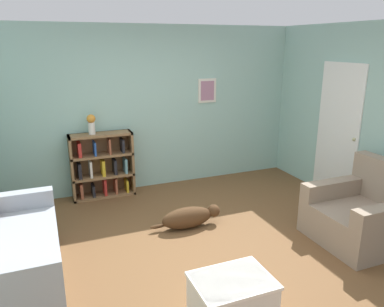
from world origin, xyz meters
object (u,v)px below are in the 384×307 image
(couch, at_px, (8,256))
(recliner_chair, at_px, (364,215))
(vase, at_px, (91,123))
(coffee_table, at_px, (232,297))
(dog, at_px, (189,217))
(bookshelf, at_px, (102,166))

(couch, relative_size, recliner_chair, 1.75)
(recliner_chair, bearing_deg, couch, 171.00)
(couch, xyz_separation_m, recliner_chair, (3.92, -0.62, 0.00))
(recliner_chair, bearing_deg, vase, 137.57)
(recliner_chair, height_order, coffee_table, recliner_chair)
(recliner_chair, bearing_deg, coffee_table, -163.67)
(dog, distance_m, vase, 2.05)
(couch, distance_m, dog, 2.14)
(couch, bearing_deg, bookshelf, 58.01)
(couch, height_order, bookshelf, bookshelf)
(couch, distance_m, coffee_table, 2.19)
(couch, xyz_separation_m, dog, (2.08, 0.46, -0.18))
(coffee_table, bearing_deg, recliner_chair, 16.33)
(dog, bearing_deg, couch, -167.46)
(bookshelf, xyz_separation_m, coffee_table, (0.58, -3.20, -0.28))
(couch, distance_m, vase, 2.40)
(bookshelf, relative_size, coffee_table, 1.48)
(coffee_table, height_order, dog, coffee_table)
(couch, bearing_deg, dog, 12.54)
(bookshelf, relative_size, vase, 3.38)
(coffee_table, distance_m, vase, 3.40)
(couch, bearing_deg, recliner_chair, -9.00)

